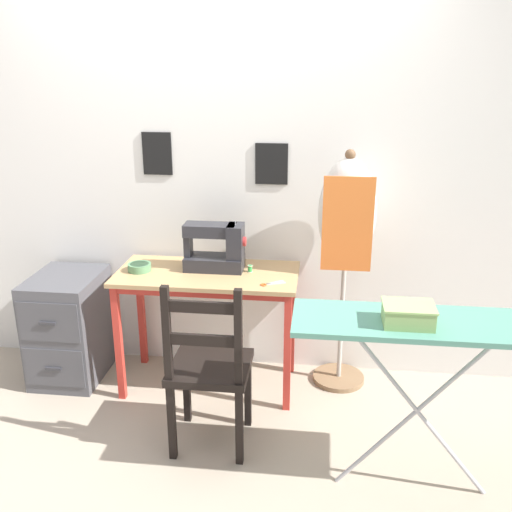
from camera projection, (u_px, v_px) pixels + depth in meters
name	position (u px, v px, depth m)	size (l,w,h in m)	color
ground_plane	(202.00, 406.00, 3.32)	(14.00, 14.00, 0.00)	tan
wall_back	(215.00, 172.00, 3.45)	(10.00, 0.06, 2.55)	silver
sewing_table	(207.00, 289.00, 3.34)	(1.06, 0.51, 0.74)	tan
sewing_machine	(218.00, 248.00, 3.32)	(0.36, 0.17, 0.30)	#28282D
fabric_bowl	(140.00, 267.00, 3.34)	(0.14, 0.14, 0.04)	#56895B
scissors	(269.00, 284.00, 3.14)	(0.14, 0.10, 0.01)	silver
thread_spool_near_machine	(250.00, 269.00, 3.32)	(0.03, 0.03, 0.04)	green
wooden_chair	(209.00, 369.00, 2.86)	(0.40, 0.38, 0.94)	black
filing_cabinet	(70.00, 327.00, 3.56)	(0.40, 0.52, 0.67)	#4C4C51
dress_form	(347.00, 225.00, 3.27)	(0.33, 0.32, 1.45)	#846647
ironing_board	(425.00, 331.00, 2.43)	(1.14, 0.36, 0.87)	#518E7A
storage_box	(408.00, 314.00, 2.37)	(0.22, 0.16, 0.09)	#8EB266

